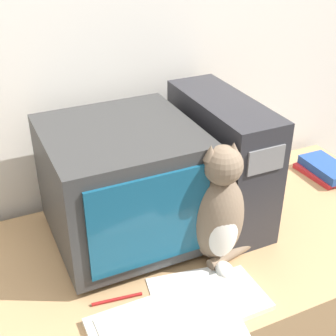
{
  "coord_description": "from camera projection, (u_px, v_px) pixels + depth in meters",
  "views": [
    {
      "loc": [
        -0.51,
        -0.65,
        1.72
      ],
      "look_at": [
        -0.02,
        0.4,
        1.05
      ],
      "focal_mm": 50.0,
      "sensor_mm": 36.0,
      "label": 1
    }
  ],
  "objects": [
    {
      "name": "wall_back",
      "position": [
        122.0,
        60.0,
        1.58
      ],
      "size": [
        7.0,
        0.05,
        2.5
      ],
      "color": "silver",
      "rests_on": "ground_plane"
    },
    {
      "name": "computer_tower",
      "position": [
        221.0,
        159.0,
        1.54
      ],
      "size": [
        0.17,
        0.47,
        0.42
      ],
      "color": "#28282D",
      "rests_on": "desk"
    },
    {
      "name": "book_stack",
      "position": [
        325.0,
        169.0,
        1.85
      ],
      "size": [
        0.16,
        0.22,
        0.05
      ],
      "color": "red",
      "rests_on": "desk"
    },
    {
      "name": "desk",
      "position": [
        177.0,
        332.0,
        1.67
      ],
      "size": [
        1.75,
        0.76,
        0.77
      ],
      "color": "tan",
      "rests_on": "ground_plane"
    },
    {
      "name": "pen",
      "position": [
        117.0,
        299.0,
        1.28
      ],
      "size": [
        0.14,
        0.03,
        0.01
      ],
      "color": "maroon",
      "rests_on": "desk"
    },
    {
      "name": "cat",
      "position": [
        218.0,
        211.0,
        1.35
      ],
      "size": [
        0.28,
        0.23,
        0.4
      ],
      "rotation": [
        0.0,
        0.0,
        -0.17
      ],
      "color": "#7A6651",
      "rests_on": "desk"
    },
    {
      "name": "keyboard",
      "position": [
        180.0,
        314.0,
        1.22
      ],
      "size": [
        0.48,
        0.17,
        0.02
      ],
      "color": "silver",
      "rests_on": "desk"
    },
    {
      "name": "paper_sheet",
      "position": [
        196.0,
        310.0,
        1.25
      ],
      "size": [
        0.26,
        0.33,
        0.0
      ],
      "color": "white",
      "rests_on": "desk"
    },
    {
      "name": "crt_monitor",
      "position": [
        123.0,
        185.0,
        1.42
      ],
      "size": [
        0.44,
        0.44,
        0.38
      ],
      "color": "#333333",
      "rests_on": "desk"
    }
  ]
}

